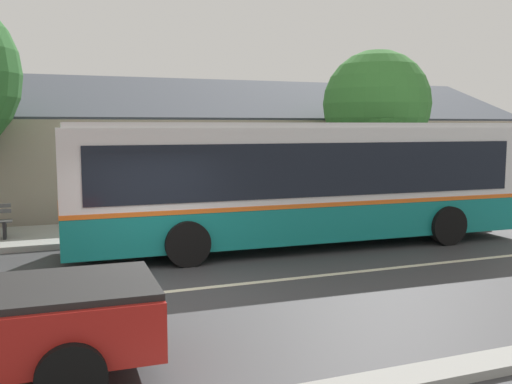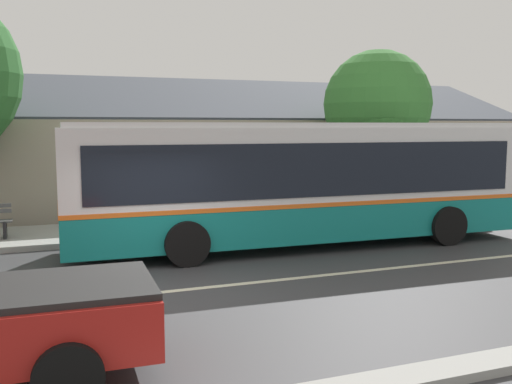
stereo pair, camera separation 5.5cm
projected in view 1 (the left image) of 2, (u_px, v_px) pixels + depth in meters
name	position (u px, v px, depth m)	size (l,w,h in m)	color
ground_plane	(170.00, 292.00, 10.50)	(300.00, 300.00, 0.00)	#38383A
sidewalk_far	(124.00, 231.00, 16.06)	(60.00, 3.00, 0.15)	#9E9E99
lane_divider_stripe	(170.00, 291.00, 10.50)	(60.00, 0.16, 0.01)	beige
community_building	(165.00, 157.00, 23.65)	(28.53, 10.03, 6.01)	tan
transit_bus	(300.00, 180.00, 14.43)	(11.76, 3.00, 3.11)	#147F7A
street_tree_primary	(377.00, 108.00, 19.49)	(3.69, 3.69, 5.63)	#4C3828
bus_stop_sign	(475.00, 168.00, 19.04)	(0.36, 0.07, 2.40)	gray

